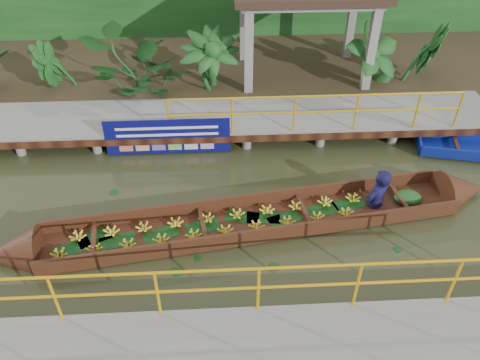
{
  "coord_description": "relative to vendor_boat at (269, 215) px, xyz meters",
  "views": [
    {
      "loc": [
        0.25,
        -7.81,
        7.13
      ],
      "look_at": [
        0.7,
        0.5,
        0.6
      ],
      "focal_mm": 35.0,
      "sensor_mm": 36.0,
      "label": 1
    }
  ],
  "objects": [
    {
      "name": "land_strip",
      "position": [
        -1.3,
        7.82,
        -0.03
      ],
      "size": [
        30.0,
        8.0,
        0.45
      ],
      "primitive_type": "cube",
      "color": "#362B1B",
      "rests_on": "ground"
    },
    {
      "name": "vendor_boat",
      "position": [
        0.0,
        0.0,
        0.0
      ],
      "size": [
        11.23,
        2.73,
        2.39
      ],
      "rotation": [
        0.0,
        0.0,
        0.15
      ],
      "color": "#381B0F",
      "rests_on": "ground"
    },
    {
      "name": "ground",
      "position": [
        -1.3,
        0.32,
        -0.26
      ],
      "size": [
        80.0,
        80.0,
        0.0
      ],
      "primitive_type": "plane",
      "color": "#2E3319",
      "rests_on": "ground"
    },
    {
      "name": "blue_banner",
      "position": [
        -2.37,
        2.8,
        0.3
      ],
      "size": [
        3.23,
        0.04,
        1.01
      ],
      "color": "#0B0C5D",
      "rests_on": "ground"
    },
    {
      "name": "far_dock",
      "position": [
        -1.28,
        3.75,
        0.22
      ],
      "size": [
        16.0,
        2.06,
        1.66
      ],
      "color": "gray",
      "rests_on": "ground"
    },
    {
      "name": "tropical_plants",
      "position": [
        -1.52,
        5.62,
        1.06
      ],
      "size": [
        14.39,
        1.39,
        1.74
      ],
      "color": "#133D16",
      "rests_on": "ground"
    }
  ]
}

